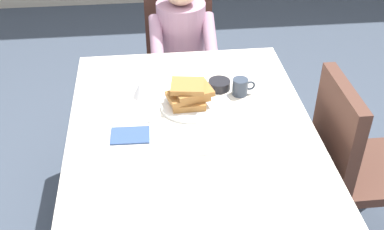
{
  "coord_description": "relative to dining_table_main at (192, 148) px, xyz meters",
  "views": [
    {
      "loc": [
        -0.19,
        -1.69,
        2.04
      ],
      "look_at": [
        0.0,
        0.06,
        0.79
      ],
      "focal_mm": 45.21,
      "sensor_mm": 36.0,
      "label": 1
    }
  ],
  "objects": [
    {
      "name": "dining_table_main",
      "position": [
        0.0,
        0.0,
        0.0
      ],
      "size": [
        1.12,
        1.52,
        0.74
      ],
      "color": "silver",
      "rests_on": "ground"
    },
    {
      "name": "breakfast_stack",
      "position": [
        0.0,
        0.2,
        0.16
      ],
      "size": [
        0.23,
        0.18,
        0.11
      ],
      "color": "#A36B33",
      "rests_on": "plate_breakfast"
    },
    {
      "name": "bowl_butter",
      "position": [
        0.17,
        0.34,
        0.11
      ],
      "size": [
        0.11,
        0.11,
        0.04
      ],
      "primitive_type": "cylinder",
      "color": "black",
      "rests_on": "dining_table_main"
    },
    {
      "name": "cup_coffee",
      "position": [
        0.27,
        0.28,
        0.13
      ],
      "size": [
        0.11,
        0.08,
        0.08
      ],
      "color": "#333D4C",
      "rests_on": "dining_table_main"
    },
    {
      "name": "chair_diner",
      "position": [
        0.04,
        1.17,
        -0.12
      ],
      "size": [
        0.44,
        0.45,
        0.93
      ],
      "rotation": [
        0.0,
        0.0,
        3.14
      ],
      "color": "#4C2D23",
      "rests_on": "ground"
    },
    {
      "name": "syrup_pitcher",
      "position": [
        -0.22,
        0.31,
        0.13
      ],
      "size": [
        0.08,
        0.08,
        0.07
      ],
      "color": "silver",
      "rests_on": "dining_table_main"
    },
    {
      "name": "knife_right_of_plate",
      "position": [
        0.2,
        0.18,
        0.09
      ],
      "size": [
        0.02,
        0.2,
        0.0
      ],
      "primitive_type": "cube",
      "rotation": [
        0.0,
        0.0,
        1.56
      ],
      "color": "silver",
      "rests_on": "dining_table_main"
    },
    {
      "name": "chair_right_side",
      "position": [
        0.77,
        0.0,
        -0.12
      ],
      "size": [
        0.45,
        0.44,
        0.93
      ],
      "rotation": [
        0.0,
        0.0,
        -1.57
      ],
      "color": "#4C2D23",
      "rests_on": "ground"
    },
    {
      "name": "diner_person",
      "position": [
        0.04,
        1.01,
        0.02
      ],
      "size": [
        0.4,
        0.43,
        1.12
      ],
      "rotation": [
        0.0,
        0.0,
        3.14
      ],
      "color": "#B2849E",
      "rests_on": "ground"
    },
    {
      "name": "plate_breakfast",
      "position": [
        0.01,
        0.2,
        0.1
      ],
      "size": [
        0.28,
        0.28,
        0.02
      ],
      "primitive_type": "cylinder",
      "color": "white",
      "rests_on": "dining_table_main"
    },
    {
      "name": "napkin_folded",
      "position": [
        -0.27,
        0.0,
        0.09
      ],
      "size": [
        0.17,
        0.13,
        0.01
      ],
      "primitive_type": "cube",
      "rotation": [
        0.0,
        0.0,
        -0.03
      ],
      "color": "#334C7F",
      "rests_on": "dining_table_main"
    },
    {
      "name": "spoon_near_edge",
      "position": [
        0.04,
        -0.16,
        0.09
      ],
      "size": [
        0.15,
        0.04,
        0.0
      ],
      "primitive_type": "cube",
      "rotation": [
        0.0,
        0.0,
        -0.16
      ],
      "color": "silver",
      "rests_on": "dining_table_main"
    },
    {
      "name": "fork_left_of_plate",
      "position": [
        -0.18,
        0.18,
        0.09
      ],
      "size": [
        0.03,
        0.18,
        0.0
      ],
      "primitive_type": "cube",
      "rotation": [
        0.0,
        0.0,
        1.47
      ],
      "color": "silver",
      "rests_on": "dining_table_main"
    }
  ]
}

